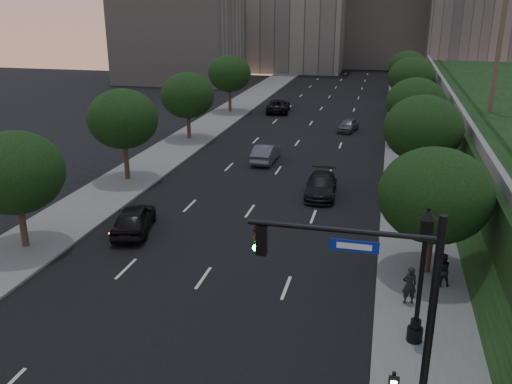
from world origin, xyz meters
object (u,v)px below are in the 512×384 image
(sedan_mid_left, at_px, (266,153))
(pedestrian_c, at_px, (424,201))
(sedan_near_left, at_px, (134,219))
(sedan_far_right, at_px, (348,125))
(street_lamp, at_px, (420,283))
(traffic_signal_mast, at_px, (392,318))
(sedan_near_right, at_px, (321,186))
(sedan_far_left, at_px, (278,106))
(pedestrian_a, at_px, (409,285))
(pedestrian_b, at_px, (442,270))

(sedan_mid_left, bearing_deg, pedestrian_c, 142.90)
(sedan_near_left, bearing_deg, sedan_mid_left, -118.38)
(sedan_far_right, bearing_deg, street_lamp, -70.10)
(pedestrian_c, bearing_deg, traffic_signal_mast, 85.58)
(traffic_signal_mast, xyz_separation_m, sedan_far_right, (-4.26, 40.55, -3.03))
(sedan_far_right, bearing_deg, sedan_near_left, -97.34)
(street_lamp, height_order, sedan_near_right, street_lamp)
(sedan_far_left, bearing_deg, sedan_mid_left, 92.13)
(sedan_near_left, xyz_separation_m, pedestrian_a, (14.98, -4.61, 0.19))
(traffic_signal_mast, height_order, sedan_mid_left, traffic_signal_mast)
(sedan_near_left, distance_m, pedestrian_a, 15.67)
(sedan_far_left, height_order, pedestrian_a, pedestrian_a)
(sedan_near_right, height_order, pedestrian_a, pedestrian_a)
(sedan_mid_left, bearing_deg, sedan_far_left, -80.23)
(sedan_far_right, distance_m, pedestrian_b, 32.16)
(sedan_far_left, xyz_separation_m, sedan_far_right, (8.93, -8.41, -0.12))
(street_lamp, height_order, sedan_near_left, street_lamp)
(sedan_far_right, relative_size, pedestrian_b, 2.36)
(street_lamp, bearing_deg, traffic_signal_mast, -104.05)
(traffic_signal_mast, bearing_deg, sedan_mid_left, 109.80)
(pedestrian_b, bearing_deg, pedestrian_c, -105.79)
(pedestrian_c, bearing_deg, sedan_mid_left, -36.28)
(sedan_near_left, height_order, sedan_far_left, sedan_near_left)
(traffic_signal_mast, xyz_separation_m, street_lamp, (1.09, 4.37, -1.04))
(pedestrian_c, bearing_deg, sedan_near_right, -16.99)
(sedan_far_right, height_order, pedestrian_b, pedestrian_b)
(street_lamp, distance_m, sedan_far_right, 36.62)
(street_lamp, distance_m, sedan_near_left, 16.96)
(sedan_far_right, height_order, pedestrian_a, pedestrian_a)
(sedan_near_left, relative_size, pedestrian_c, 2.83)
(sedan_near_left, height_order, pedestrian_a, pedestrian_a)
(sedan_near_left, relative_size, sedan_far_right, 1.27)
(traffic_signal_mast, distance_m, sedan_far_right, 40.88)
(traffic_signal_mast, relative_size, sedan_near_right, 1.43)
(sedan_near_right, xyz_separation_m, sedan_far_right, (0.25, 20.12, -0.07))
(sedan_mid_left, xyz_separation_m, sedan_far_left, (-3.25, 21.35, 0.02))
(sedan_mid_left, height_order, pedestrian_b, pedestrian_b)
(sedan_mid_left, distance_m, sedan_far_right, 14.13)
(traffic_signal_mast, bearing_deg, sedan_near_right, 102.43)
(traffic_signal_mast, bearing_deg, sedan_near_left, 140.08)
(sedan_far_left, relative_size, pedestrian_c, 3.25)
(sedan_near_left, relative_size, sedan_near_right, 0.97)
(traffic_signal_mast, height_order, pedestrian_b, traffic_signal_mast)
(pedestrian_a, height_order, pedestrian_c, pedestrian_a)
(street_lamp, bearing_deg, pedestrian_a, 93.67)
(sedan_near_left, height_order, sedan_mid_left, sedan_near_left)
(sedan_mid_left, xyz_separation_m, sedan_near_right, (5.44, -7.18, -0.03))
(sedan_mid_left, bearing_deg, sedan_far_right, -112.60)
(sedan_far_left, relative_size, pedestrian_a, 3.20)
(sedan_mid_left, height_order, sedan_near_right, sedan_mid_left)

